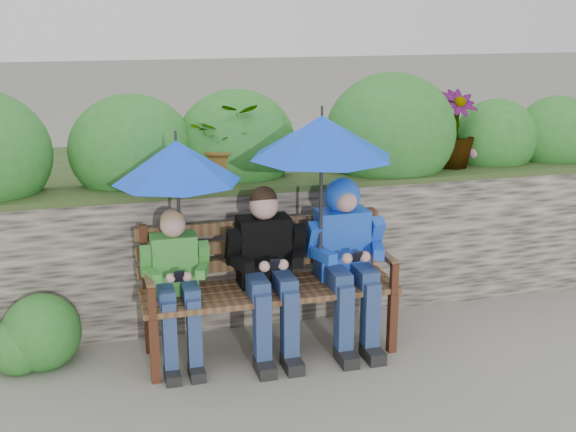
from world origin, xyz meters
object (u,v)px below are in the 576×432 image
object	(u,v)px
park_bench	(267,277)
boy_left	(176,279)
boy_middle	(267,264)
umbrella_left	(177,161)
umbrella_right	(322,137)
boy_right	(346,249)

from	to	relation	value
park_bench	boy_left	world-z (taller)	boy_left
park_bench	boy_left	size ratio (longest dim) A/B	1.64
boy_left	boy_middle	xyz separation A→B (m)	(0.59, -0.01, 0.04)
boy_middle	umbrella_left	xyz separation A→B (m)	(-0.55, 0.07, 0.70)
park_bench	boy_middle	bearing A→B (deg)	-103.15
park_bench	boy_middle	xyz separation A→B (m)	(-0.02, -0.08, 0.12)
park_bench	umbrella_right	world-z (taller)	umbrella_right
boy_right	umbrella_left	size ratio (longest dim) A/B	1.36
park_bench	umbrella_left	xyz separation A→B (m)	(-0.57, -0.01, 0.82)
boy_left	umbrella_right	size ratio (longest dim) A/B	1.08
park_bench	umbrella_left	bearing A→B (deg)	-178.64
boy_left	umbrella_right	distance (m)	1.29
boy_left	umbrella_left	size ratio (longest dim) A/B	1.22
umbrella_right	park_bench	bearing A→B (deg)	162.15
boy_left	umbrella_left	bearing A→B (deg)	54.26
park_bench	boy_right	xyz separation A→B (m)	(0.53, -0.07, 0.17)
boy_middle	umbrella_right	size ratio (longest dim) A/B	1.19
park_bench	umbrella_right	size ratio (longest dim) A/B	1.77
boy_right	park_bench	bearing A→B (deg)	172.62
umbrella_right	boy_right	bearing A→B (deg)	11.18
boy_left	boy_middle	distance (m)	0.59
umbrella_left	umbrella_right	bearing A→B (deg)	-5.93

